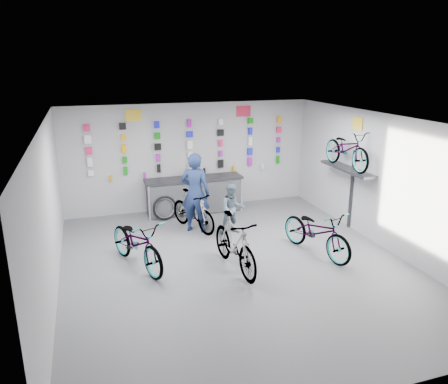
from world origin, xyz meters
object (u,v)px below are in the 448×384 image
object	(u,v)px
bike_left	(137,243)
bike_service	(193,211)
bike_right	(317,231)
counter	(194,196)
bike_center	(235,243)
clerk	(195,193)
customer	(232,209)

from	to	relation	value
bike_left	bike_service	xyz separation A→B (m)	(1.59, 1.67, -0.03)
bike_right	counter	bearing A→B (deg)	102.36
bike_center	clerk	distance (m)	2.36
bike_center	bike_right	xyz separation A→B (m)	(1.96, 0.18, -0.05)
counter	bike_left	world-z (taller)	bike_left
bike_center	bike_right	size ratio (longest dim) A/B	0.97
bike_center	customer	size ratio (longest dim) A/B	1.53
counter	bike_service	distance (m)	1.33
bike_service	clerk	xyz separation A→B (m)	(0.04, -0.10, 0.49)
counter	clerk	bearing A→B (deg)	-102.86
counter	bike_center	world-z (taller)	bike_center
bike_service	clerk	size ratio (longest dim) A/B	0.84
counter	bike_service	xyz separation A→B (m)	(-0.35, -1.28, 0.02)
bike_center	customer	xyz separation A→B (m)	(0.60, 1.88, 0.05)
bike_service	clerk	world-z (taller)	clerk
bike_center	customer	world-z (taller)	customer
counter	customer	distance (m)	1.89
counter	bike_center	xyz separation A→B (m)	(-0.10, -3.70, 0.09)
counter	customer	world-z (taller)	customer
counter	bike_center	size ratio (longest dim) A/B	1.40
bike_right	bike_service	bearing A→B (deg)	119.22
counter	bike_left	xyz separation A→B (m)	(-1.95, -2.96, 0.05)
bike_right	customer	xyz separation A→B (m)	(-1.36, 1.70, 0.11)
bike_center	bike_left	bearing A→B (deg)	152.45
bike_service	customer	world-z (taller)	customer
bike_left	bike_center	bearing A→B (deg)	-42.72
bike_left	counter	bearing A→B (deg)	35.71
bike_left	bike_center	distance (m)	2.00
counter	bike_center	bearing A→B (deg)	-91.47
counter	bike_center	distance (m)	3.70
bike_center	bike_service	world-z (taller)	bike_center
bike_service	customer	distance (m)	1.02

